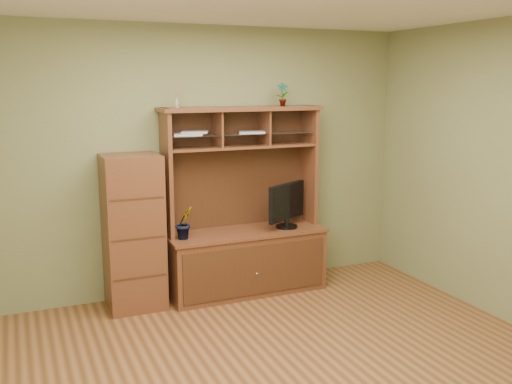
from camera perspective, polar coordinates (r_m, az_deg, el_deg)
room at (r=4.02m, az=3.36°, el=-0.39°), size 4.54×4.04×2.74m
media_hutch at (r=5.89m, az=-1.15°, el=-5.01°), size 1.66×0.61×1.90m
monitor at (r=5.91m, az=3.11°, el=-1.25°), size 0.53×0.33×0.47m
orchid_plant at (r=5.54m, az=-7.18°, el=-3.07°), size 0.21×0.19×0.32m
top_plant at (r=5.93m, az=2.65°, el=9.75°), size 0.14×0.11×0.24m
reed_diffuser at (r=5.53m, az=-7.94°, el=9.41°), size 0.05×0.05×0.26m
magazines at (r=5.65m, az=-4.49°, el=5.92°), size 0.98×0.27×0.04m
side_cabinet at (r=5.54m, az=-12.17°, el=-3.96°), size 0.53×0.48×1.48m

